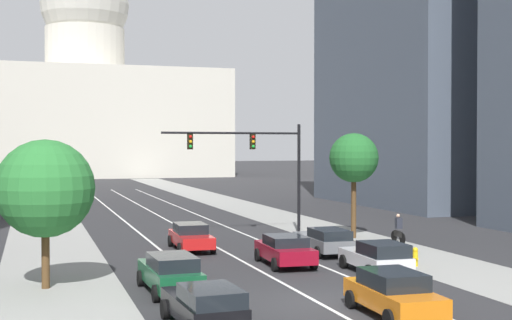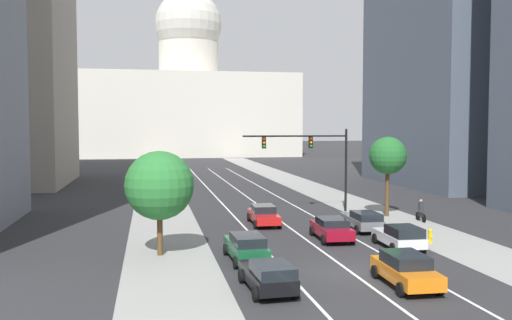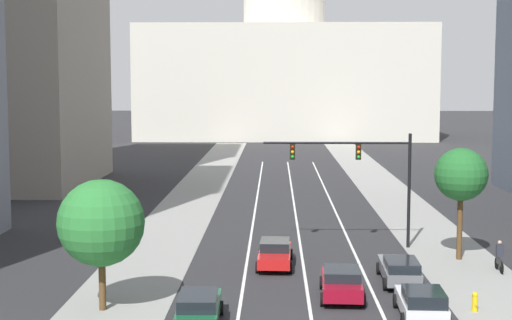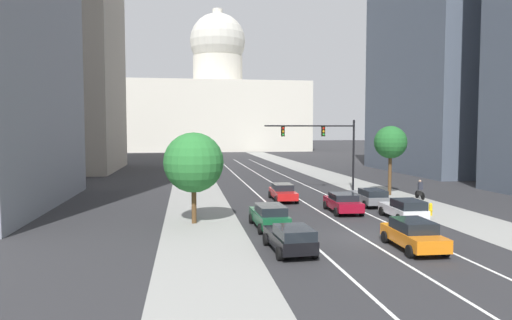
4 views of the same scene
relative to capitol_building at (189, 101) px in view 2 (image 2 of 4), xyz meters
The scene contains 20 objects.
ground_plane 76.74m from the capitol_building, 90.00° to the right, with size 400.00×400.00×0.00m, color #2B2B2D.
sidewalk_left 82.14m from the capitol_building, 96.29° to the right, with size 4.96×130.00×0.01m, color gray.
sidewalk_right 82.14m from the capitol_building, 83.71° to the right, with size 4.96×130.00×0.01m, color gray.
lane_stripe_left 91.59m from the capitol_building, 92.02° to the right, with size 0.16×90.00×0.01m, color white.
lane_stripe_center 91.53m from the capitol_building, 90.00° to the right, with size 0.16×90.00×0.01m, color white.
lane_stripe_right 91.59m from the capitol_building, 87.98° to the right, with size 0.16×90.00×0.01m, color white.
office_tower_far_right 83.05m from the capitol_building, 70.04° to the right, with size 16.87×24.41×37.24m.
capitol_building is the anchor object (origin of this frame).
car_black 118.68m from the capitol_building, 92.32° to the right, with size 2.12×4.31×1.43m.
car_orange 118.89m from the capitol_building, 89.23° to the right, with size 2.11×4.44×1.52m.
car_gray 105.80m from the capitol_building, 87.39° to the right, with size 2.06×4.79×1.40m.
car_red 102.12m from the capitol_building, 90.90° to the right, with size 2.08×4.83×1.45m.
car_green 113.02m from the capitol_building, 92.44° to the right, with size 2.05×4.68×1.52m.
car_crimson 108.39m from the capitol_building, 89.15° to the right, with size 2.23×4.48×1.44m.
car_white 111.73m from the capitol_building, 87.53° to the right, with size 2.15×4.25×1.46m.
traffic_signal_mast 96.69m from the capitol_building, 87.71° to the right, with size 9.11×0.39×7.10m.
fire_hydrant 110.73m from the capitol_building, 86.15° to the right, with size 0.26×0.35×0.91m.
cyclist 103.65m from the capitol_building, 84.10° to the right, with size 0.37×1.70×1.72m.
street_tree_near_left 110.67m from the capitol_building, 94.88° to the right, with size 3.92×3.92×5.96m.
street_tree_mid_right 100.19m from the capitol_building, 84.77° to the right, with size 3.05×3.05×6.49m.
Camera 2 is at (-9.88, -26.03, 7.35)m, focal length 38.98 mm.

